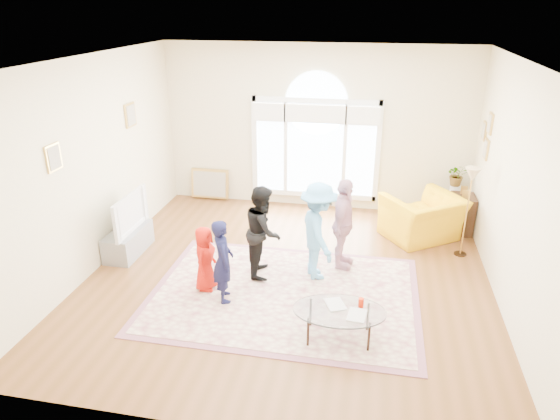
% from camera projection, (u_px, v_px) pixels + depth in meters
% --- Properties ---
extents(ground, '(6.00, 6.00, 0.00)m').
position_uv_depth(ground, '(288.00, 278.00, 7.60)').
color(ground, brown).
rests_on(ground, ground).
extents(room_shell, '(6.00, 6.00, 6.00)m').
position_uv_depth(room_shell, '(315.00, 132.00, 9.55)').
color(room_shell, beige).
rests_on(room_shell, ground).
extents(area_rug, '(3.60, 2.60, 0.02)m').
position_uv_depth(area_rug, '(284.00, 294.00, 7.16)').
color(area_rug, beige).
rests_on(area_rug, ground).
extents(rug_border, '(3.80, 2.80, 0.01)m').
position_uv_depth(rug_border, '(284.00, 294.00, 7.16)').
color(rug_border, '#8C5363').
rests_on(rug_border, ground).
extents(tv_console, '(0.45, 1.00, 0.42)m').
position_uv_depth(tv_console, '(128.00, 241.00, 8.28)').
color(tv_console, gray).
rests_on(tv_console, ground).
extents(television, '(0.17, 1.09, 0.63)m').
position_uv_depth(television, '(125.00, 212.00, 8.08)').
color(television, black).
rests_on(television, tv_console).
extents(coffee_table, '(1.18, 0.80, 0.54)m').
position_uv_depth(coffee_table, '(339.00, 311.00, 6.09)').
color(coffee_table, silver).
rests_on(coffee_table, ground).
extents(armchair, '(1.59, 1.56, 0.78)m').
position_uv_depth(armchair, '(422.00, 218.00, 8.73)').
color(armchair, '#EAB20F').
rests_on(armchair, ground).
extents(side_cabinet, '(0.40, 0.50, 0.70)m').
position_uv_depth(side_cabinet, '(461.00, 214.00, 8.98)').
color(side_cabinet, black).
rests_on(side_cabinet, ground).
extents(floor_lamp, '(0.31, 0.31, 1.51)m').
position_uv_depth(floor_lamp, '(471.00, 182.00, 7.80)').
color(floor_lamp, black).
rests_on(floor_lamp, ground).
extents(plant_pedestal, '(0.20, 0.20, 0.70)m').
position_uv_depth(plant_pedestal, '(453.00, 203.00, 9.48)').
color(plant_pedestal, white).
rests_on(plant_pedestal, ground).
extents(potted_plant, '(0.43, 0.39, 0.42)m').
position_uv_depth(potted_plant, '(457.00, 175.00, 9.27)').
color(potted_plant, '#33722D').
rests_on(potted_plant, plant_pedestal).
extents(leaning_picture, '(0.80, 0.14, 0.62)m').
position_uv_depth(leaning_picture, '(211.00, 199.00, 10.62)').
color(leaning_picture, tan).
rests_on(leaning_picture, ground).
extents(child_red, '(0.32, 0.48, 0.97)m').
position_uv_depth(child_red, '(205.00, 258.00, 7.12)').
color(child_red, red).
rests_on(child_red, area_rug).
extents(child_navy, '(0.43, 0.52, 1.20)m').
position_uv_depth(child_navy, '(223.00, 261.00, 6.81)').
color(child_navy, '#121336').
rests_on(child_navy, area_rug).
extents(child_black, '(0.62, 0.75, 1.41)m').
position_uv_depth(child_black, '(263.00, 231.00, 7.45)').
color(child_black, black).
rests_on(child_black, area_rug).
extents(child_pink, '(0.45, 0.88, 1.44)m').
position_uv_depth(child_pink, '(343.00, 224.00, 7.63)').
color(child_pink, '#D297A8').
rests_on(child_pink, area_rug).
extents(child_blue, '(0.90, 1.11, 1.49)m').
position_uv_depth(child_blue, '(318.00, 231.00, 7.34)').
color(child_blue, '#5DAAE2').
rests_on(child_blue, area_rug).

